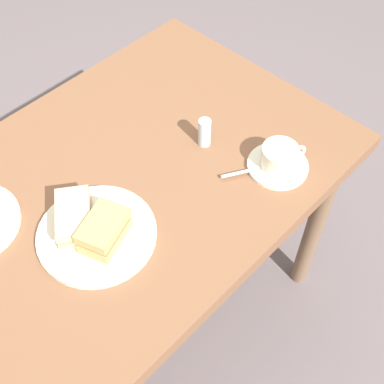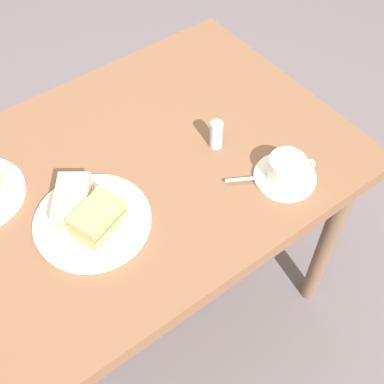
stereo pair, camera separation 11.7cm
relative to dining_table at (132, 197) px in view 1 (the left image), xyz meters
name	(u,v)px [view 1 (the left image)]	position (x,y,z in m)	size (l,w,h in m)	color
ground_plane	(149,307)	(0.00, 0.00, -0.66)	(6.00, 6.00, 0.00)	#665B5E
dining_table	(132,197)	(0.00, 0.00, 0.00)	(1.08, 0.76, 0.75)	brown
sandwich_plate	(97,234)	(-0.17, -0.08, 0.10)	(0.27, 0.27, 0.01)	silver
sandwich_front	(104,230)	(-0.17, -0.11, 0.14)	(0.13, 0.11, 0.06)	tan
sandwich_back	(74,218)	(-0.19, -0.04, 0.14)	(0.14, 0.15, 0.06)	#D7B082
coffee_saucer	(278,166)	(0.27, -0.25, 0.10)	(0.15, 0.15, 0.01)	silver
coffee_cup	(280,156)	(0.27, -0.25, 0.13)	(0.11, 0.09, 0.06)	silver
spoon	(247,171)	(0.20, -0.21, 0.11)	(0.09, 0.06, 0.01)	silver
salt_shaker	(205,132)	(0.20, -0.07, 0.13)	(0.03, 0.03, 0.08)	silver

